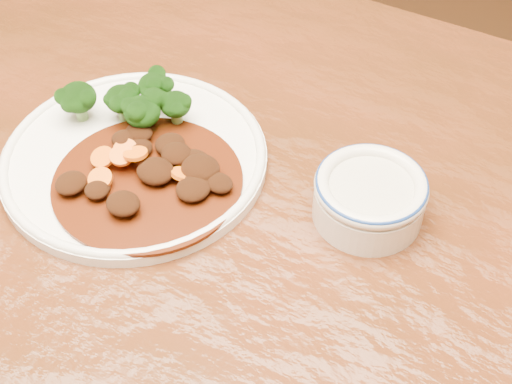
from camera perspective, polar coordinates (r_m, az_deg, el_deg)
The scene contains 5 objects.
dining_table at distance 0.73m, azimuth -6.82°, elevation -6.52°, with size 1.56×1.00×0.75m.
dinner_plate at distance 0.72m, azimuth -9.70°, elevation 2.78°, with size 0.27×0.27×0.02m.
broccoli_florets at distance 0.74m, azimuth -10.02°, elevation 7.20°, with size 0.12×0.09×0.04m.
mince_stew at distance 0.69m, azimuth -8.18°, elevation 1.52°, with size 0.18×0.18×0.03m.
dip_bowl at distance 0.66m, azimuth 9.08°, elevation -0.31°, with size 0.10×0.10×0.05m.
Camera 1 is at (0.31, -0.32, 1.25)m, focal length 50.00 mm.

